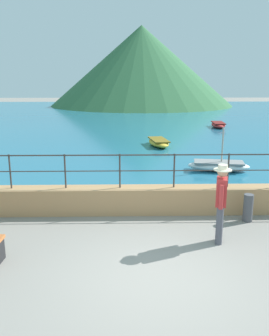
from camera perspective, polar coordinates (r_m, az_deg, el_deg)
name	(u,v)px	position (r m, az deg, el deg)	size (l,w,h in m)	color
ground_plane	(156,276)	(6.84, 3.45, -16.70)	(120.00, 120.00, 0.00)	gray
promenade_wall	(147,200)	(9.60, 1.95, -5.06)	(20.00, 0.56, 0.70)	tan
railing	(147,165)	(9.33, 2.00, 0.51)	(18.44, 0.04, 0.90)	#383330
lake_water	(133,118)	(31.89, -0.29, 7.85)	(64.00, 44.32, 0.06)	#236B89
hill_main	(141,66)	(47.50, 1.09, 15.81)	(23.18, 23.18, 9.83)	#33663D
person_walking	(221,200)	(7.91, 13.51, -4.92)	(0.38, 0.55, 1.75)	#4C4C56
bollard	(248,208)	(9.46, 17.52, -6.03)	(0.24, 0.24, 0.70)	#4C4C51
boat_0	(159,142)	(18.73, 3.84, 4.09)	(1.25, 2.41, 0.36)	gold
boat_2	(218,125)	(26.48, 13.11, 6.70)	(1.05, 2.36, 0.36)	red
boat_3	(219,166)	(14.04, 13.16, 0.38)	(2.41, 1.26, 1.65)	white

